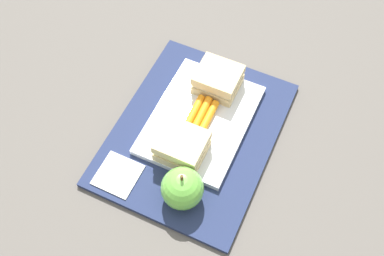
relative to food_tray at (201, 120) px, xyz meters
name	(u,v)px	position (x,y,z in m)	size (l,w,h in m)	color
ground_plane	(195,135)	(0.03, 0.00, -0.02)	(2.40, 2.40, 0.00)	#56514C
lunchbag_mat	(195,133)	(0.03, 0.00, -0.01)	(0.36, 0.28, 0.01)	navy
food_tray	(201,120)	(0.00, 0.00, 0.00)	(0.23, 0.17, 0.01)	white
sandwich_half_left	(218,79)	(-0.08, 0.00, 0.03)	(0.07, 0.08, 0.04)	#DBC189
sandwich_half_right	(182,146)	(0.08, 0.00, 0.03)	(0.07, 0.08, 0.04)	#DBC189
carrot_sticks_bundle	(201,115)	(0.00, 0.00, 0.01)	(0.08, 0.04, 0.02)	orange
apple	(182,188)	(0.15, 0.03, 0.03)	(0.07, 0.07, 0.08)	#66B742
paper_napkin	(118,175)	(0.16, -0.08, 0.00)	(0.07, 0.07, 0.00)	white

